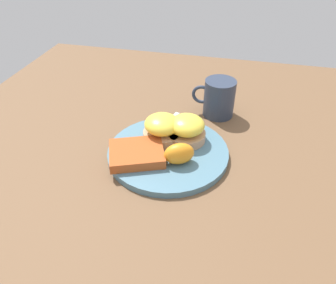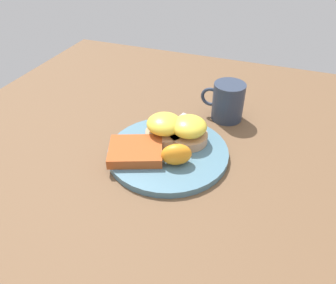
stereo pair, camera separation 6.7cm
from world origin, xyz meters
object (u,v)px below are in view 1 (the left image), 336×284
(hashbrown_patty, at_px, (137,153))
(fork, at_px, (155,137))
(sandwich_benedict_left, at_px, (187,129))
(cup, at_px, (219,98))
(sandwich_benedict_right, at_px, (162,128))
(orange_wedge, at_px, (179,154))

(hashbrown_patty, bearing_deg, fork, -104.34)
(sandwich_benedict_left, xyz_separation_m, cup, (-0.05, -0.14, 0.00))
(hashbrown_patty, relative_size, cup, 1.02)
(sandwich_benedict_right, xyz_separation_m, hashbrown_patty, (0.03, 0.07, -0.02))
(orange_wedge, xyz_separation_m, fork, (0.07, -0.07, -0.02))
(fork, bearing_deg, cup, -127.97)
(sandwich_benedict_right, relative_size, cup, 0.78)
(sandwich_benedict_right, xyz_separation_m, fork, (0.02, 0.00, -0.03))
(sandwich_benedict_left, height_order, fork, sandwich_benedict_left)
(sandwich_benedict_left, relative_size, orange_wedge, 1.36)
(sandwich_benedict_right, distance_m, hashbrown_patty, 0.08)
(sandwich_benedict_left, relative_size, fork, 0.42)
(sandwich_benedict_left, distance_m, fork, 0.07)
(sandwich_benedict_right, height_order, hashbrown_patty, sandwich_benedict_right)
(sandwich_benedict_left, xyz_separation_m, orange_wedge, (0.00, 0.08, -0.01))
(orange_wedge, bearing_deg, hashbrown_patty, 2.73)
(orange_wedge, relative_size, cup, 0.57)
(cup, bearing_deg, fork, 52.03)
(sandwich_benedict_right, distance_m, cup, 0.18)
(sandwich_benedict_right, xyz_separation_m, orange_wedge, (-0.05, 0.07, -0.01))
(sandwich_benedict_left, distance_m, sandwich_benedict_right, 0.05)
(hashbrown_patty, height_order, cup, cup)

